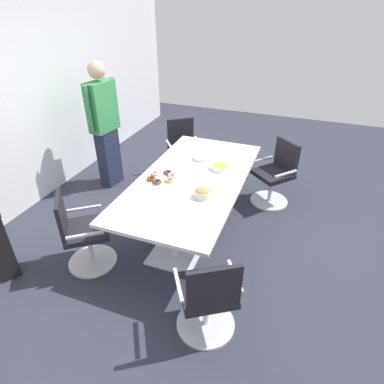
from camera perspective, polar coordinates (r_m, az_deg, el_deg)
ground_plane at (r=4.30m, az=0.00°, el=-6.31°), size 10.00×10.00×0.01m
back_wall at (r=4.95m, az=-27.82°, el=13.61°), size 8.00×0.10×2.80m
conference_table at (r=3.95m, az=0.00°, el=0.93°), size 2.40×1.20×0.75m
office_chair_0 at (r=2.93m, az=2.83°, el=-18.21°), size 0.74×0.74×0.91m
office_chair_1 at (r=4.78m, az=14.34°, el=2.66°), size 0.76×0.76×0.91m
office_chair_2 at (r=5.39m, az=-1.52°, el=7.12°), size 0.76×0.76×0.91m
office_chair_3 at (r=3.73m, az=-18.67°, el=-7.11°), size 0.76×0.76×0.91m
person_standing_1 at (r=5.05m, az=-15.09°, el=11.40°), size 0.62×0.28×1.87m
snack_bowl_cookies at (r=3.49m, az=1.85°, el=-0.08°), size 0.18×0.18×0.12m
snack_bowl_chips_yellow at (r=4.07m, az=4.91°, el=4.47°), size 0.23×0.23×0.09m
donut_platter at (r=3.87m, az=-5.28°, el=2.56°), size 0.36×0.35×0.04m
plate_stack at (r=4.33m, az=1.72°, el=6.06°), size 0.22×0.22×0.05m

